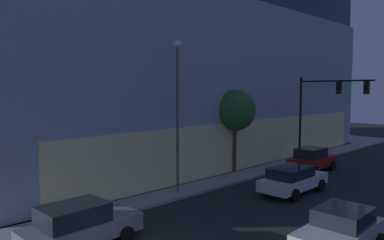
% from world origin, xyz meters
% --- Properties ---
extents(modern_building, '(35.39, 23.87, 15.17)m').
position_xyz_m(modern_building, '(15.49, 18.84, 7.51)').
color(modern_building, '#4C4C51').
rests_on(modern_building, ground).
extents(traffic_light_far_corner, '(0.45, 5.49, 6.72)m').
position_xyz_m(traffic_light_far_corner, '(19.61, 3.54, 4.99)').
color(traffic_light_far_corner, black).
rests_on(traffic_light_far_corner, sidewalk_corner).
extents(street_lamp_sidewalk, '(0.44, 0.44, 8.43)m').
position_xyz_m(street_lamp_sidewalk, '(7.01, 6.02, 5.40)').
color(street_lamp_sidewalk, '#525252').
rests_on(street_lamp_sidewalk, sidewalk_corner).
extents(sidewalk_tree, '(2.89, 2.89, 5.77)m').
position_xyz_m(sidewalk_tree, '(13.23, 6.99, 4.45)').
color(sidewalk_tree, brown).
rests_on(sidewalk_tree, sidewalk_corner).
extents(car_grey, '(4.46, 2.18, 1.68)m').
position_xyz_m(car_grey, '(-0.31, 3.37, 0.85)').
color(car_grey, slate).
rests_on(car_grey, ground).
extents(car_silver, '(4.09, 2.13, 1.64)m').
position_xyz_m(car_silver, '(6.08, -3.68, 0.84)').
color(car_silver, '#B7BABF').
rests_on(car_silver, ground).
extents(car_white, '(4.72, 2.10, 1.55)m').
position_xyz_m(car_white, '(11.83, 1.59, 0.82)').
color(car_white, silver).
rests_on(car_white, ground).
extents(car_red, '(4.30, 1.98, 1.72)m').
position_xyz_m(car_red, '(17.88, 3.59, 0.87)').
color(car_red, maroon).
rests_on(car_red, ground).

